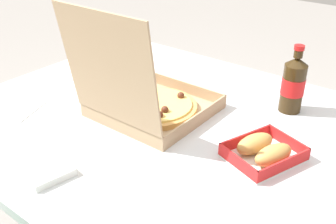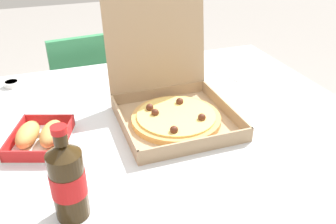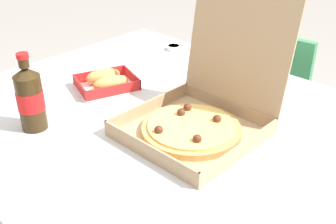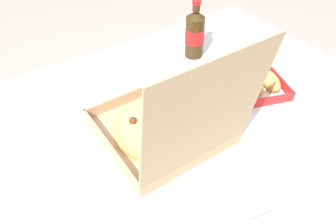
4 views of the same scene
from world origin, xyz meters
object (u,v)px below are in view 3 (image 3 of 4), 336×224
object	(u,v)px
chair	(274,101)
dipping_sauce_cup	(174,47)
bread_side_box	(106,81)
pizza_box_open	(201,112)
cola_bottle	(30,98)
napkin_pile	(274,84)

from	to	relation	value
chair	dipping_sauce_cup	distance (m)	0.54
bread_side_box	dipping_sauce_cup	xyz separation A→B (m)	(-0.09, 0.42, -0.01)
pizza_box_open	bread_side_box	bearing A→B (deg)	-177.89
chair	pizza_box_open	size ratio (longest dim) A/B	2.13
chair	pizza_box_open	distance (m)	0.84
cola_bottle	chair	bearing A→B (deg)	81.06
pizza_box_open	cola_bottle	distance (m)	0.47
pizza_box_open	dipping_sauce_cup	world-z (taller)	pizza_box_open
pizza_box_open	cola_bottle	bearing A→B (deg)	-137.25
bread_side_box	cola_bottle	world-z (taller)	cola_bottle
bread_side_box	cola_bottle	size ratio (longest dim) A/B	1.02
napkin_pile	bread_side_box	bearing A→B (deg)	-135.10
bread_side_box	cola_bottle	distance (m)	0.32
napkin_pile	dipping_sauce_cup	bearing A→B (deg)	177.16
dipping_sauce_cup	cola_bottle	bearing A→B (deg)	-79.04
dipping_sauce_cup	pizza_box_open	bearing A→B (deg)	-40.27
cola_bottle	pizza_box_open	bearing A→B (deg)	42.75
cola_bottle	dipping_sauce_cup	distance (m)	0.75
bread_side_box	napkin_pile	bearing A→B (deg)	44.90
cola_bottle	napkin_pile	size ratio (longest dim) A/B	2.04
bread_side_box	dipping_sauce_cup	size ratio (longest dim) A/B	4.09
chair	cola_bottle	bearing A→B (deg)	-98.94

